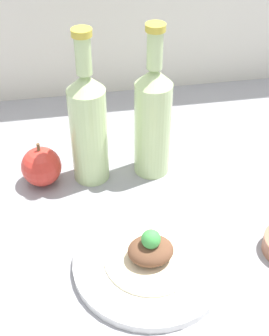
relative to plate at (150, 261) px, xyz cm
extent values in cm
cube|color=gray|center=(3.60, 5.70, -2.94)|extent=(180.00, 110.00, 4.00)
cylinder|color=white|center=(0.00, 0.00, -0.20)|extent=(25.11, 25.11, 1.47)
torus|color=white|center=(0.00, 0.00, 0.31)|extent=(24.13, 24.13, 1.03)
cylinder|color=beige|center=(0.00, 0.00, 0.73)|extent=(15.03, 15.03, 0.40)
ellipsoid|color=brown|center=(0.00, 0.00, 2.66)|extent=(7.38, 6.27, 3.45)
sphere|color=green|center=(0.00, 0.00, 5.31)|extent=(3.10, 3.10, 3.10)
cylinder|color=#B7D18E|center=(-7.01, 24.65, 8.83)|extent=(7.06, 7.06, 19.53)
cone|color=#B7D18E|center=(-7.01, 24.65, 20.18)|extent=(7.06, 7.06, 3.18)
cylinder|color=#B7D18E|center=(-7.01, 24.65, 25.18)|extent=(2.83, 2.83, 6.81)
cylinder|color=gold|center=(-7.01, 24.65, 29.18)|extent=(3.53, 3.53, 1.20)
cylinder|color=#B7D18E|center=(5.25, 24.65, 8.83)|extent=(7.06, 7.06, 19.53)
cone|color=#B7D18E|center=(5.25, 24.65, 20.18)|extent=(7.06, 7.06, 3.18)
cylinder|color=#B7D18E|center=(5.25, 24.65, 25.18)|extent=(2.83, 2.83, 6.81)
cylinder|color=gold|center=(5.25, 24.65, 29.18)|extent=(3.53, 3.53, 1.20)
sphere|color=red|center=(-16.68, 24.31, 2.96)|extent=(7.79, 7.79, 7.79)
cylinder|color=brown|center=(-16.68, 24.31, 7.47)|extent=(0.62, 0.62, 1.75)
camera|label=1|loc=(-11.09, -48.51, 59.36)|focal=50.00mm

